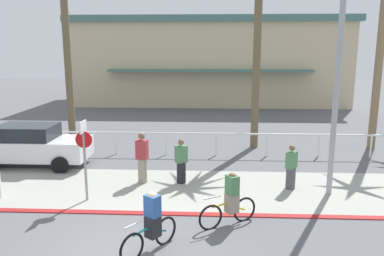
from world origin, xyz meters
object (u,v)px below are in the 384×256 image
object	(u,v)px
pedestrian_2	(291,169)
pedestrian_1	(181,163)
palm_tree_1	(63,1)
car_white_1	(32,145)
streetlight_curb	(341,63)
pedestrian_0	(142,160)
palm_tree_3	(382,28)
cyclist_teal_0	(151,224)
stop_sign_bike_lane	(84,149)
cyclist_yellow_1	(230,200)
palm_tree_2	(258,17)

from	to	relation	value
pedestrian_2	pedestrian_1	bearing A→B (deg)	174.18
palm_tree_1	car_white_1	distance (m)	7.43
palm_tree_1	car_white_1	world-z (taller)	palm_tree_1
streetlight_curb	pedestrian_0	world-z (taller)	streetlight_curb
streetlight_curb	pedestrian_0	distance (m)	7.26
palm_tree_3	cyclist_teal_0	distance (m)	14.43
car_white_1	stop_sign_bike_lane	bearing A→B (deg)	-46.56
pedestrian_1	stop_sign_bike_lane	bearing A→B (deg)	-148.69
streetlight_curb	cyclist_yellow_1	xyz separation A→B (m)	(-3.37, -2.19, -3.58)
palm_tree_3	pedestrian_1	bearing A→B (deg)	-148.36
car_white_1	pedestrian_1	xyz separation A→B (m)	(6.19, -1.79, -0.13)
stop_sign_bike_lane	streetlight_curb	bearing A→B (deg)	5.31
palm_tree_1	pedestrian_0	size ratio (longest dim) A/B	5.38
cyclist_teal_0	pedestrian_2	bearing A→B (deg)	46.48
streetlight_curb	pedestrian_1	distance (m)	6.17
cyclist_teal_0	pedestrian_1	bearing A→B (deg)	85.86
palm_tree_3	pedestrian_0	bearing A→B (deg)	-151.85
palm_tree_3	pedestrian_2	size ratio (longest dim) A/B	4.97
palm_tree_3	car_white_1	size ratio (longest dim) A/B	1.76
car_white_1	pedestrian_0	bearing A→B (deg)	-20.71
stop_sign_bike_lane	palm_tree_2	bearing A→B (deg)	49.63
palm_tree_1	pedestrian_2	bearing A→B (deg)	-33.17
palm_tree_2	cyclist_teal_0	world-z (taller)	palm_tree_2
cyclist_yellow_1	pedestrian_2	bearing A→B (deg)	52.21
palm_tree_3	pedestrian_0	size ratio (longest dim) A/B	4.20
cyclist_teal_0	cyclist_yellow_1	distance (m)	2.44
stop_sign_bike_lane	palm_tree_1	xyz separation A→B (m)	(-3.31, 7.84, 5.23)
stop_sign_bike_lane	palm_tree_3	distance (m)	14.15
car_white_1	pedestrian_0	size ratio (longest dim) A/B	2.39
streetlight_curb	palm_tree_1	bearing A→B (deg)	147.37
cyclist_yellow_1	cyclist_teal_0	bearing A→B (deg)	-141.88
palm_tree_2	palm_tree_3	size ratio (longest dim) A/B	1.03
cyclist_teal_0	cyclist_yellow_1	world-z (taller)	same
palm_tree_1	car_white_1	bearing A→B (deg)	-90.39
cyclist_teal_0	pedestrian_2	distance (m)	5.97
streetlight_curb	cyclist_teal_0	size ratio (longest dim) A/B	5.00
palm_tree_1	pedestrian_2	xyz separation A→B (m)	(9.93, -6.49, -6.20)
car_white_1	cyclist_yellow_1	bearing A→B (deg)	-32.68
palm_tree_2	pedestrian_0	bearing A→B (deg)	-130.21
streetlight_curb	palm_tree_2	world-z (taller)	palm_tree_2
streetlight_curb	palm_tree_3	size ratio (longest dim) A/B	0.97
cyclist_teal_0	cyclist_yellow_1	xyz separation A→B (m)	(1.92, 1.51, 0.00)
car_white_1	cyclist_teal_0	size ratio (longest dim) A/B	2.93
pedestrian_0	streetlight_curb	bearing A→B (deg)	-8.79
streetlight_curb	car_white_1	distance (m)	11.99
stop_sign_bike_lane	palm_tree_3	xyz separation A→B (m)	(11.59, 7.12, 3.91)
cyclist_teal_0	pedestrian_0	bearing A→B (deg)	102.53
palm_tree_2	palm_tree_3	world-z (taller)	palm_tree_2
pedestrian_0	pedestrian_2	distance (m)	5.16
stop_sign_bike_lane	cyclist_teal_0	size ratio (longest dim) A/B	1.71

